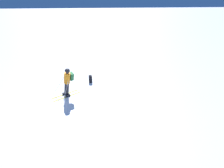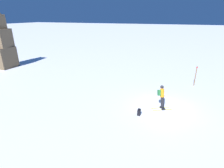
% 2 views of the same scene
% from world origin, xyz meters
% --- Properties ---
extents(ground_plane, '(300.00, 300.00, 0.00)m').
position_xyz_m(ground_plane, '(0.00, 0.00, 0.00)').
color(ground_plane, white).
extents(skier, '(1.49, 1.79, 1.91)m').
position_xyz_m(skier, '(0.07, 0.18, 1.06)').
color(skier, yellow).
rests_on(skier, ground).
extents(spare_backpack, '(0.30, 0.22, 0.50)m').
position_xyz_m(spare_backpack, '(-1.81, 1.60, 0.24)').
color(spare_backpack, black).
rests_on(spare_backpack, ground).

